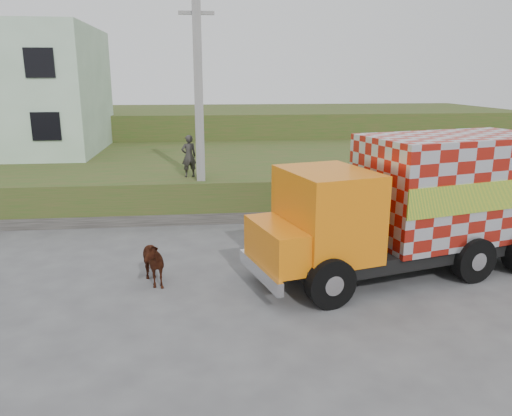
{
  "coord_description": "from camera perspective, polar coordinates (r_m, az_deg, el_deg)",
  "views": [
    {
      "loc": [
        -0.97,
        -13.25,
        5.11
      ],
      "look_at": [
        0.63,
        1.2,
        1.3
      ],
      "focal_mm": 35.0,
      "sensor_mm": 36.0,
      "label": 1
    }
  ],
  "objects": [
    {
      "name": "pedestrian",
      "position": [
        18.79,
        -7.68,
        5.9
      ],
      "size": [
        0.66,
        0.54,
        1.57
      ],
      "primitive_type": "imported",
      "rotation": [
        0.0,
        0.0,
        3.47
      ],
      "color": "#33302D",
      "rests_on": "embankment"
    },
    {
      "name": "utility_pole",
      "position": [
        17.88,
        -6.52,
        11.28
      ],
      "size": [
        1.2,
        0.3,
        8.0
      ],
      "color": "gray",
      "rests_on": "ground"
    },
    {
      "name": "ground",
      "position": [
        14.24,
        -2.0,
        -6.36
      ],
      "size": [
        120.0,
        120.0,
        0.0
      ],
      "primitive_type": "plane",
      "color": "#474749",
      "rests_on": "ground"
    },
    {
      "name": "cargo_truck",
      "position": [
        13.95,
        18.03,
        0.54
      ],
      "size": [
        8.55,
        4.57,
        3.64
      ],
      "rotation": [
        0.0,
        0.0,
        0.26
      ],
      "color": "black",
      "rests_on": "ground"
    },
    {
      "name": "embankment",
      "position": [
        23.68,
        -3.87,
        4.05
      ],
      "size": [
        40.0,
        12.0,
        1.5
      ],
      "primitive_type": "cube",
      "color": "#2E501A",
      "rests_on": "ground"
    },
    {
      "name": "retaining_strip",
      "position": [
        18.16,
        -9.33,
        -1.2
      ],
      "size": [
        16.0,
        0.5,
        0.4
      ],
      "primitive_type": "cube",
      "color": "#595651",
      "rests_on": "ground"
    },
    {
      "name": "embankment_far",
      "position": [
        35.45,
        -4.77,
        8.8
      ],
      "size": [
        40.0,
        12.0,
        3.0
      ],
      "primitive_type": "cube",
      "color": "#2E501A",
      "rests_on": "ground"
    },
    {
      "name": "cow",
      "position": [
        12.98,
        -12.14,
        -5.98
      ],
      "size": [
        1.17,
        1.57,
        1.21
      ],
      "primitive_type": "imported",
      "rotation": [
        0.0,
        0.0,
        0.41
      ],
      "color": "black",
      "rests_on": "ground"
    }
  ]
}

